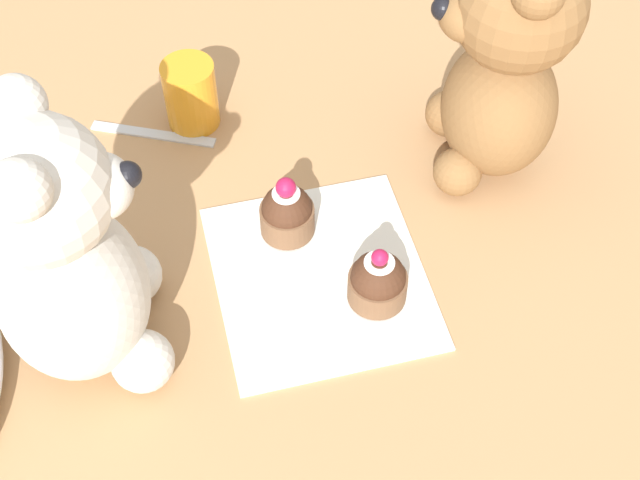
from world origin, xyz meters
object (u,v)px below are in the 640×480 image
(teddy_bear_tan, at_px, (504,64))
(juice_glass, at_px, (191,95))
(cupcake_near_cream_bear, at_px, (287,212))
(cupcake_near_tan_bear, at_px, (378,281))
(teaspoon, at_px, (153,133))
(teddy_bear_cream, at_px, (66,258))

(teddy_bear_tan, distance_m, juice_glass, 0.32)
(cupcake_near_cream_bear, xyz_separation_m, cupcake_near_tan_bear, (-0.09, -0.06, -0.00))
(juice_glass, bearing_deg, teddy_bear_tan, -114.17)
(cupcake_near_cream_bear, relative_size, teaspoon, 0.52)
(cupcake_near_tan_bear, relative_size, juice_glass, 0.87)
(teddy_bear_cream, height_order, cupcake_near_cream_bear, teddy_bear_cream)
(cupcake_near_cream_bear, distance_m, cupcake_near_tan_bear, 0.11)
(cupcake_near_tan_bear, relative_size, teaspoon, 0.48)
(cupcake_near_cream_bear, distance_m, juice_glass, 0.18)
(teddy_bear_cream, height_order, teaspoon, teddy_bear_cream)
(teddy_bear_tan, relative_size, cupcake_near_cream_bear, 3.69)
(cupcake_near_cream_bear, height_order, teaspoon, cupcake_near_cream_bear)
(teddy_bear_cream, bearing_deg, juice_glass, -25.59)
(teddy_bear_tan, height_order, cupcake_near_tan_bear, teddy_bear_tan)
(teaspoon, bearing_deg, teddy_bear_cream, 97.07)
(teddy_bear_cream, bearing_deg, cupcake_near_cream_bear, -66.43)
(teddy_bear_cream, xyz_separation_m, juice_glass, (0.25, -0.13, -0.09))
(cupcake_near_tan_bear, distance_m, teaspoon, 0.31)
(teddy_bear_cream, relative_size, juice_glass, 3.58)
(juice_glass, bearing_deg, teaspoon, 102.56)
(juice_glass, bearing_deg, cupcake_near_tan_bear, -155.27)
(cupcake_near_cream_bear, xyz_separation_m, teaspoon, (0.16, 0.11, -0.03))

